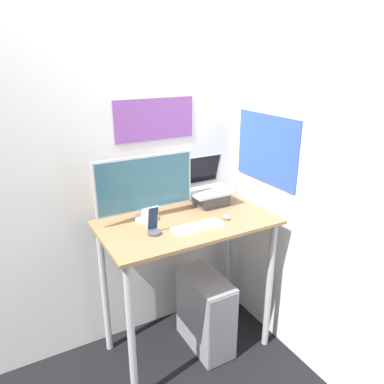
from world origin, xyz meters
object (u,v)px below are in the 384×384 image
(keyboard, at_px, (198,227))
(monitor, at_px, (145,188))
(cell_phone, at_px, (154,226))
(computer_tower, at_px, (206,312))
(laptop, at_px, (209,191))
(mouse, at_px, (226,217))

(keyboard, bearing_deg, monitor, 128.71)
(cell_phone, xyz_separation_m, computer_tower, (0.36, 0.01, -0.72))
(laptop, bearing_deg, mouse, -99.72)
(laptop, xyz_separation_m, keyboard, (-0.26, -0.30, -0.07))
(monitor, distance_m, cell_phone, 0.26)
(monitor, height_order, cell_phone, monitor)
(keyboard, bearing_deg, mouse, 6.44)
(keyboard, distance_m, computer_tower, 0.69)
(computer_tower, bearing_deg, laptop, 55.74)
(mouse, bearing_deg, keyboard, -173.56)
(laptop, height_order, keyboard, laptop)
(keyboard, distance_m, mouse, 0.22)
(laptop, height_order, mouse, laptop)
(computer_tower, bearing_deg, cell_phone, -177.70)
(laptop, bearing_deg, keyboard, -131.07)
(keyboard, xyz_separation_m, computer_tower, (0.11, 0.07, -0.68))
(monitor, relative_size, cell_phone, 3.67)
(keyboard, height_order, cell_phone, cell_phone)
(laptop, xyz_separation_m, mouse, (-0.05, -0.28, -0.07))
(monitor, distance_m, mouse, 0.52)
(monitor, xyz_separation_m, mouse, (0.42, -0.24, -0.19))
(laptop, height_order, computer_tower, laptop)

